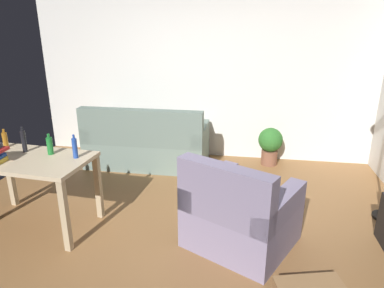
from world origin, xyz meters
name	(u,v)px	position (x,y,z in m)	size (l,w,h in m)	color
ground_plane	(175,226)	(0.00, 0.00, -0.01)	(5.20, 4.40, 0.02)	olive
wall_rear	(204,71)	(0.00, 2.20, 1.35)	(5.20, 0.10, 2.70)	silver
couch	(147,145)	(-0.76, 1.59, 0.31)	(1.76, 0.84, 0.92)	slate
desk	(30,168)	(-1.43, -0.22, 0.65)	(1.25, 0.80, 0.76)	#C6B28E
potted_plant	(270,144)	(1.06, 1.90, 0.33)	(0.36, 0.36, 0.57)	brown
armchair	(239,215)	(0.67, -0.23, 0.32)	(1.18, 1.16, 0.92)	gray
bottle_amber	(5,139)	(-1.87, 0.05, 0.85)	(0.05, 0.05, 0.20)	#9E6019
bottle_dark	(24,141)	(-1.57, -0.06, 0.88)	(0.05, 0.05, 0.27)	black
bottle_green	(50,146)	(-1.27, -0.08, 0.85)	(0.06, 0.06, 0.22)	#1E722D
bottle_blue	(75,148)	(-0.97, -0.13, 0.87)	(0.05, 0.05, 0.24)	#2347A3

